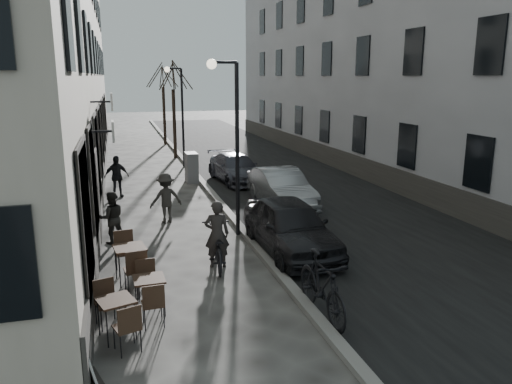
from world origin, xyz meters
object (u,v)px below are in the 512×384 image
bistro_set_a (116,314)px  bistro_set_b (150,292)px  car_mid (281,188)px  car_far (236,168)px  streetlamp_far (179,106)px  bicycle (217,247)px  car_near (290,226)px  pedestrian_far (117,176)px  moped (322,286)px  sign_board (85,357)px  utility_cabinet (192,168)px  tree_far (163,75)px  streetlamp_near (231,129)px  pedestrian_mid (166,198)px  tree_near (173,75)px  pedestrian_near (112,218)px  bistro_set_c (130,260)px

bistro_set_a → bistro_set_b: bearing=34.4°
car_mid → bistro_set_a: bearing=-127.0°
bistro_set_b → car_far: size_ratio=0.36×
streetlamp_far → car_far: size_ratio=1.21×
bicycle → car_near: car_near is taller
pedestrian_far → car_near: bearing=-75.5°
streetlamp_far → car_near: 14.09m
bistro_set_b → moped: size_ratio=0.70×
sign_board → utility_cabinet: bearing=57.2°
bistro_set_a → tree_far: bearing=64.7°
tree_far → pedestrian_far: bearing=-102.4°
streetlamp_near → car_near: size_ratio=1.20×
car_mid → pedestrian_mid: bearing=-168.4°
streetlamp_near → bicycle: size_ratio=2.59×
streetlamp_far → bistro_set_a: bearing=-101.0°
car_mid → utility_cabinet: bearing=115.0°
bistro_set_b → sign_board: size_ratio=1.52×
streetlamp_near → utility_cabinet: size_ratio=3.83×
sign_board → moped: 4.47m
tree_far → bistro_set_a: 26.83m
tree_near → pedestrian_near: size_ratio=3.82×
streetlamp_near → car_mid: bearing=49.1°
tree_near → streetlamp_near: bearing=-90.3°
streetlamp_far → pedestrian_near: size_ratio=3.41×
pedestrian_mid → car_mid: 4.34m
pedestrian_near → car_far: bearing=-135.0°
pedestrian_near → tree_near: bearing=-112.3°
tree_far → bistro_set_a: (-3.42, -26.28, -4.21)m
sign_board → utility_cabinet: (3.80, 14.41, 0.27)m
car_near → sign_board: bearing=-138.5°
pedestrian_near → car_near: pedestrian_near is taller
streetlamp_far → tree_far: tree_far is taller
bicycle → sign_board: bearing=62.2°
car_far → bicycle: bearing=-111.7°
bistro_set_a → car_near: bearing=19.4°
tree_far → pedestrian_far: (-3.33, -15.08, -3.85)m
bistro_set_a → car_near: size_ratio=0.36×
tree_near → utility_cabinet: (-0.10, -7.09, -4.00)m
bistro_set_b → tree_near: bearing=79.4°
tree_far → moped: tree_far is taller
tree_far → pedestrian_near: bearing=-99.6°
streetlamp_near → pedestrian_mid: (-1.75, 1.88, -2.35)m
tree_near → pedestrian_near: tree_near is taller
bicycle → moped: bearing=121.8°
tree_far → bistro_set_b: tree_far is taller
bistro_set_a → car_mid: bearing=36.5°
sign_board → pedestrian_near: bearing=68.5°
bicycle → car_near: size_ratio=0.46×
bistro_set_c → car_mid: bearing=36.9°
streetlamp_far → pedestrian_mid: streetlamp_far is taller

